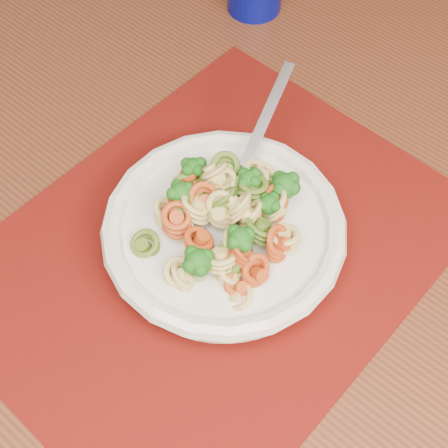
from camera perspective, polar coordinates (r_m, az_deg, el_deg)
dining_table at (r=0.73m, az=-0.69°, el=-0.65°), size 1.55×1.15×0.69m
placemat at (r=0.61m, az=-0.96°, el=-2.39°), size 0.51×0.42×0.00m
pasta_bowl at (r=0.59m, az=0.00°, el=-0.65°), size 0.23×0.23×0.04m
pasta_broccoli_heap at (r=0.57m, az=0.00°, el=0.33°), size 0.20×0.20×0.06m
fork at (r=0.60m, az=1.16°, el=3.77°), size 0.17×0.10×0.08m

